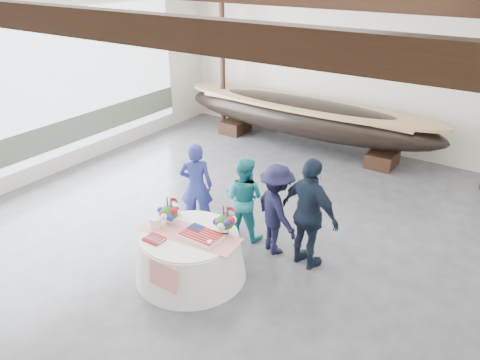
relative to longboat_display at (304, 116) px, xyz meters
The scene contains 12 objects.
floor 5.25m from the longboat_display, 79.83° to the right, with size 10.00×12.00×0.01m, color #3D3D42.
wall_back 1.89m from the longboat_display, 44.53° to the left, with size 10.00×0.02×4.50m, color silver.
wall_left 6.68m from the longboat_display, 128.69° to the right, with size 0.02×12.00×4.50m, color silver.
pavilion_structure 5.35m from the longboat_display, 77.81° to the right, with size 9.80×11.76×4.50m.
open_bay 5.83m from the longboat_display, 134.53° to the right, with size 0.03×7.00×3.20m.
longboat_display is the anchor object (origin of this frame).
banquet_table 6.06m from the longboat_display, 79.90° to the right, with size 1.76×1.76×0.76m.
tabletop_items 5.90m from the longboat_display, 79.99° to the right, with size 1.68×1.02×0.40m.
guest_woman_blue 4.69m from the longboat_display, 87.71° to the right, with size 0.61×0.40×1.66m, color navy.
guest_woman_teal 4.65m from the longboat_display, 76.09° to the right, with size 0.75×0.58×1.53m, color teal.
guest_man_left 4.95m from the longboat_display, 68.34° to the right, with size 1.04×0.60×1.60m, color black.
guest_man_right 5.27m from the longboat_display, 62.17° to the right, with size 1.11×0.46×1.89m, color black.
Camera 1 is at (4.22, -5.49, 4.62)m, focal length 35.00 mm.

